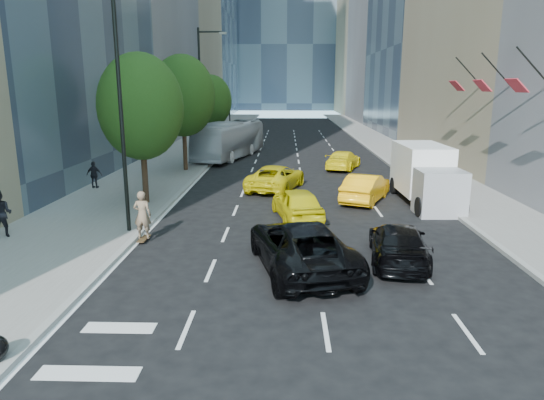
{
  "coord_description": "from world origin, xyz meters",
  "views": [
    {
      "loc": [
        -0.01,
        -15.06,
        5.95
      ],
      "look_at": [
        -0.56,
        3.47,
        1.6
      ],
      "focal_mm": 32.0,
      "sensor_mm": 36.0,
      "label": 1
    }
  ],
  "objects_px": {
    "city_bus": "(230,140)",
    "skateboarder": "(143,218)",
    "black_sedan_lincoln": "(301,246)",
    "box_truck": "(425,175)",
    "black_sedan_mercedes": "(398,243)"
  },
  "relations": [
    {
      "from": "black_sedan_mercedes",
      "to": "box_truck",
      "type": "height_order",
      "value": "box_truck"
    },
    {
      "from": "box_truck",
      "to": "black_sedan_lincoln",
      "type": "bearing_deg",
      "value": -126.26
    },
    {
      "from": "black_sedan_lincoln",
      "to": "city_bus",
      "type": "relative_size",
      "value": 0.53
    },
    {
      "from": "black_sedan_mercedes",
      "to": "box_truck",
      "type": "bearing_deg",
      "value": -102.79
    },
    {
      "from": "city_bus",
      "to": "skateboarder",
      "type": "bearing_deg",
      "value": -78.07
    },
    {
      "from": "skateboarder",
      "to": "black_sedan_lincoln",
      "type": "distance_m",
      "value": 6.71
    },
    {
      "from": "black_sedan_lincoln",
      "to": "box_truck",
      "type": "xyz_separation_m",
      "value": [
        6.69,
        9.61,
        0.69
      ]
    },
    {
      "from": "skateboarder",
      "to": "black_sedan_lincoln",
      "type": "height_order",
      "value": "skateboarder"
    },
    {
      "from": "black_sedan_lincoln",
      "to": "black_sedan_mercedes",
      "type": "height_order",
      "value": "black_sedan_lincoln"
    },
    {
      "from": "black_sedan_mercedes",
      "to": "skateboarder",
      "type": "bearing_deg",
      "value": -4.08
    },
    {
      "from": "black_sedan_mercedes",
      "to": "box_truck",
      "type": "relative_size",
      "value": 0.74
    },
    {
      "from": "skateboarder",
      "to": "black_sedan_mercedes",
      "type": "distance_m",
      "value": 9.69
    },
    {
      "from": "black_sedan_mercedes",
      "to": "city_bus",
      "type": "relative_size",
      "value": 0.42
    },
    {
      "from": "black_sedan_lincoln",
      "to": "black_sedan_mercedes",
      "type": "bearing_deg",
      "value": -179.88
    },
    {
      "from": "city_bus",
      "to": "box_truck",
      "type": "distance_m",
      "value": 20.22
    }
  ]
}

